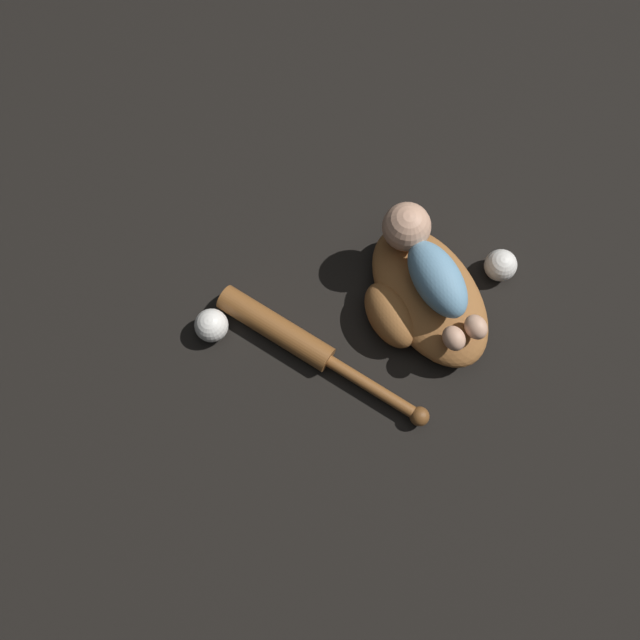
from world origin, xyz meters
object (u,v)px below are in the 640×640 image
Objects in this scene: baseball_glove at (423,298)px; baseball at (211,325)px; baby_figure at (427,263)px; baseball_bat at (297,341)px; baseball_spare at (501,265)px.

baseball is at bearing 46.92° from baseball_glove.
baby_figure reaches higher than baseball_bat.
baseball_spare is at bearing -119.17° from baseball_bat.
baseball_spare is (-0.12, -0.16, -0.12)m from baby_figure.
baseball_spare is (-0.43, -0.55, -0.00)m from baseball.
baseball_bat is 0.52m from baseball_spare.
baby_figure is 4.44× the size of baseball_spare.
baseball is (0.17, 0.10, 0.01)m from baseball_bat.
baseball_glove is at bearing 64.71° from baseball_spare.
baseball_bat is 0.20m from baseball.
baby_figure reaches higher than baseball_glove.
baseball_spare is at bearing -127.69° from baby_figure.
baby_figure is 0.23m from baseball_spare.
baseball_spare is at bearing -115.29° from baseball_glove.
baseball reaches higher than baseball_bat.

